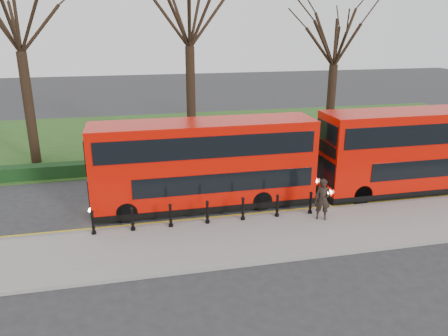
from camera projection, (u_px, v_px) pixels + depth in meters
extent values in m
plane|color=#28282B|center=(182.00, 215.00, 20.18)|extent=(120.00, 120.00, 0.00)
cube|color=gray|center=(192.00, 244.00, 17.37)|extent=(60.00, 4.00, 0.15)
cube|color=slate|center=(185.00, 223.00, 19.23)|extent=(60.00, 0.25, 0.16)
cube|color=#284918|center=(157.00, 137.00, 34.06)|extent=(60.00, 18.00, 0.06)
cube|color=black|center=(167.00, 164.00, 26.35)|extent=(60.00, 0.90, 0.80)
cube|color=yellow|center=(184.00, 222.00, 19.52)|extent=(60.00, 0.10, 0.01)
cube|color=yellow|center=(183.00, 220.00, 19.71)|extent=(60.00, 0.10, 0.01)
cylinder|color=black|center=(29.00, 109.00, 26.70)|extent=(0.60, 0.60, 6.89)
cylinder|color=black|center=(191.00, 102.00, 28.74)|extent=(0.60, 0.60, 7.08)
cylinder|color=black|center=(330.00, 106.00, 31.02)|extent=(0.60, 0.60, 5.74)
cylinder|color=black|center=(93.00, 223.00, 17.93)|extent=(0.15, 0.15, 1.00)
cylinder|color=black|center=(132.00, 219.00, 18.26)|extent=(0.15, 0.15, 1.00)
cylinder|color=black|center=(171.00, 216.00, 18.59)|extent=(0.15, 0.15, 1.00)
cylinder|color=black|center=(207.00, 212.00, 18.92)|extent=(0.15, 0.15, 1.00)
cylinder|color=black|center=(243.00, 209.00, 19.25)|extent=(0.15, 0.15, 1.00)
cylinder|color=black|center=(277.00, 206.00, 19.58)|extent=(0.15, 0.15, 1.00)
cylinder|color=black|center=(310.00, 203.00, 19.91)|extent=(0.15, 0.15, 1.00)
cube|color=red|center=(204.00, 162.00, 20.54)|extent=(10.43, 2.37, 3.84)
cube|color=black|center=(205.00, 200.00, 21.16)|extent=(10.45, 2.39, 0.28)
cube|color=black|center=(226.00, 183.00, 19.81)|extent=(8.35, 0.04, 0.90)
cube|color=black|center=(209.00, 148.00, 19.11)|extent=(9.86, 0.04, 1.00)
cube|color=black|center=(88.00, 163.00, 19.36)|extent=(0.06, 2.09, 0.52)
cylinder|color=black|center=(127.00, 212.00, 19.37)|extent=(0.95, 0.28, 0.95)
cylinder|color=black|center=(126.00, 195.00, 21.30)|extent=(0.95, 0.28, 0.95)
cylinder|color=black|center=(262.00, 200.00, 20.66)|extent=(0.95, 0.28, 0.95)
cylinder|color=black|center=(250.00, 185.00, 22.60)|extent=(0.95, 0.28, 0.95)
cube|color=red|center=(422.00, 148.00, 22.57)|extent=(10.72, 2.44, 3.95)
cube|color=black|center=(416.00, 185.00, 23.21)|extent=(10.74, 2.46, 0.29)
cube|color=black|center=(441.00, 134.00, 21.10)|extent=(10.14, 0.04, 1.02)
cube|color=black|center=(326.00, 148.00, 21.36)|extent=(0.06, 2.14, 0.54)
cylinder|color=black|center=(362.00, 194.00, 21.36)|extent=(0.97, 0.29, 0.97)
cylinder|color=black|center=(341.00, 180.00, 23.35)|extent=(0.97, 0.29, 0.97)
cylinder|color=black|center=(446.00, 171.00, 24.68)|extent=(0.97, 0.29, 0.97)
imported|color=black|center=(323.00, 199.00, 19.19)|extent=(0.80, 0.68, 1.86)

